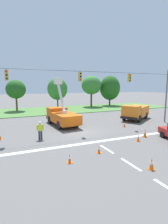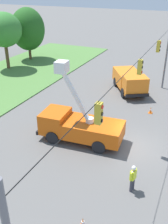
# 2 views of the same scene
# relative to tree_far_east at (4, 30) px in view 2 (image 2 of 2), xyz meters

# --- Properties ---
(ground_plane) EXTENTS (200.00, 200.00, 0.00)m
(ground_plane) POSITION_rel_tree_far_east_xyz_m (-11.58, -20.68, -5.22)
(ground_plane) COLOR #605E5B
(signal_gantry) EXTENTS (26.20, 0.33, 7.20)m
(signal_gantry) POSITION_rel_tree_far_east_xyz_m (-11.61, -20.68, -0.79)
(signal_gantry) COLOR slate
(signal_gantry) RESTS_ON ground
(tree_far_east) EXTENTS (4.77, 4.66, 7.47)m
(tree_far_east) POSITION_rel_tree_far_east_xyz_m (0.00, 0.00, 0.00)
(tree_far_east) COLOR brown
(tree_far_east) RESTS_ON ground
(tree_east_end) EXTENTS (5.15, 4.91, 7.63)m
(tree_east_end) POSITION_rel_tree_far_east_xyz_m (5.22, -0.01, -0.68)
(tree_east_end) COLOR brown
(tree_east_end) RESTS_ON ground
(utility_truck_bucket_lift) EXTENTS (3.01, 6.52, 6.06)m
(utility_truck_bucket_lift) POSITION_rel_tree_far_east_xyz_m (-12.36, -16.70, -3.94)
(utility_truck_bucket_lift) COLOR #D6560F
(utility_truck_bucket_lift) RESTS_ON ground
(utility_truck_support_near) EXTENTS (6.33, 5.21, 2.29)m
(utility_truck_support_near) POSITION_rel_tree_far_east_xyz_m (-1.10, -17.49, -3.97)
(utility_truck_support_near) COLOR orange
(utility_truck_support_near) RESTS_ON ground
(road_worker) EXTENTS (0.64, 0.33, 1.77)m
(road_worker) POSITION_rel_tree_far_east_xyz_m (-16.03, -21.87, -4.22)
(road_worker) COLOR #383842
(road_worker) RESTS_ON ground
(traffic_cone_foreground_right) EXTENTS (0.36, 0.36, 0.63)m
(traffic_cone_foreground_right) POSITION_rel_tree_far_east_xyz_m (-5.56, -20.79, -4.92)
(traffic_cone_foreground_right) COLOR orange
(traffic_cone_foreground_right) RESTS_ON ground
(traffic_cone_far_left) EXTENTS (0.36, 0.36, 0.64)m
(traffic_cone_far_left) POSITION_rel_tree_far_east_xyz_m (-19.55, -20.35, -4.91)
(traffic_cone_far_left) COLOR orange
(traffic_cone_far_left) RESTS_ON ground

